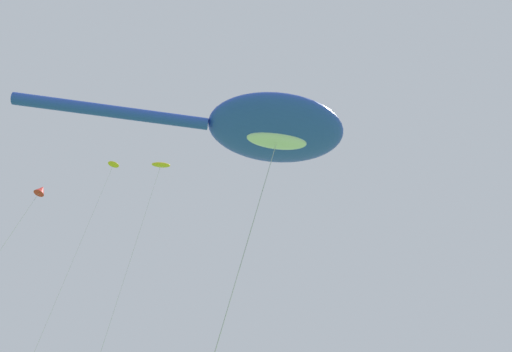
{
  "coord_description": "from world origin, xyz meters",
  "views": [
    {
      "loc": [
        -6.13,
        2.11,
        1.51
      ],
      "look_at": [
        0.05,
        6.01,
        7.23
      ],
      "focal_mm": 30.75,
      "sensor_mm": 36.0,
      "label": 1
    }
  ],
  "objects": [
    {
      "name": "big_show_kite",
      "position": [
        4.66,
        8.35,
        13.6
      ],
      "size": [
        10.0,
        10.51,
        14.27
      ],
      "rotation": [
        0.0,
        0.0,
        -0.82
      ],
      "color": "blue",
      "rests_on": "ground"
    },
    {
      "name": "small_kite_tiny_distant",
      "position": [
        3.25,
        21.09,
        14.56
      ],
      "size": [
        3.43,
        0.67,
        15.05
      ],
      "rotation": [
        0.0,
        0.0,
        -1.84
      ],
      "color": "red",
      "rests_on": "ground"
    },
    {
      "name": "small_kite_stunt_black",
      "position": [
        10.84,
        26.61,
        23.53
      ],
      "size": [
        1.63,
        3.9,
        24.34
      ],
      "rotation": [
        0.0,
        0.0,
        2.79
      ],
      "color": "yellow",
      "rests_on": "ground"
    },
    {
      "name": "small_kite_streamer_purple",
      "position": [
        9.94,
        19.97,
        20.4
      ],
      "size": [
        1.93,
        2.84,
        20.86
      ],
      "rotation": [
        0.0,
        0.0,
        -0.9
      ],
      "color": "yellow",
      "rests_on": "ground"
    }
  ]
}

